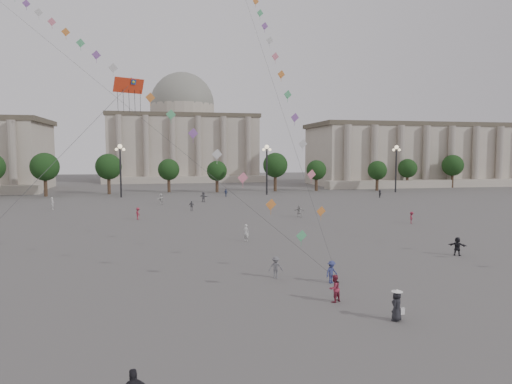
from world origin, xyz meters
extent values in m
plane|color=#4F4D4B|center=(0.00, 0.00, 0.00)|extent=(360.00, 360.00, 0.00)
cube|color=#ACA090|center=(75.00, 95.00, 8.00)|extent=(80.00, 22.00, 16.00)
cube|color=#50493B|center=(75.00, 95.00, 16.60)|extent=(81.60, 22.44, 1.20)
cube|color=#ACA090|center=(75.00, 82.00, 1.00)|extent=(84.00, 4.00, 2.00)
cube|color=#ACA090|center=(0.00, 130.00, 10.00)|extent=(46.00, 30.00, 20.00)
cube|color=#50493B|center=(0.00, 130.00, 20.60)|extent=(46.92, 30.60, 1.20)
cube|color=#ACA090|center=(0.00, 113.00, 1.00)|extent=(48.30, 4.00, 2.00)
cylinder|color=#ACA090|center=(0.00, 130.00, 22.50)|extent=(21.00, 21.00, 5.00)
sphere|color=gray|center=(0.00, 130.00, 25.00)|extent=(21.00, 21.00, 21.00)
cylinder|color=#3A2D1D|center=(-30.00, 78.00, 1.76)|extent=(0.70, 0.70, 3.52)
sphere|color=black|center=(-30.00, 78.00, 5.44)|extent=(5.12, 5.12, 5.12)
cylinder|color=#3A2D1D|center=(-18.00, 78.00, 1.76)|extent=(0.70, 0.70, 3.52)
sphere|color=black|center=(-18.00, 78.00, 5.44)|extent=(5.12, 5.12, 5.12)
cylinder|color=#3A2D1D|center=(-6.00, 78.00, 1.76)|extent=(0.70, 0.70, 3.52)
sphere|color=black|center=(-6.00, 78.00, 5.44)|extent=(5.12, 5.12, 5.12)
cylinder|color=#3A2D1D|center=(6.00, 78.00, 1.76)|extent=(0.70, 0.70, 3.52)
sphere|color=black|center=(6.00, 78.00, 5.44)|extent=(5.12, 5.12, 5.12)
cylinder|color=#3A2D1D|center=(18.00, 78.00, 1.76)|extent=(0.70, 0.70, 3.52)
sphere|color=black|center=(18.00, 78.00, 5.44)|extent=(5.12, 5.12, 5.12)
cylinder|color=#3A2D1D|center=(30.00, 78.00, 1.76)|extent=(0.70, 0.70, 3.52)
sphere|color=black|center=(30.00, 78.00, 5.44)|extent=(5.12, 5.12, 5.12)
cylinder|color=#3A2D1D|center=(42.00, 78.00, 1.76)|extent=(0.70, 0.70, 3.52)
sphere|color=black|center=(42.00, 78.00, 5.44)|extent=(5.12, 5.12, 5.12)
cylinder|color=#3A2D1D|center=(54.00, 78.00, 1.76)|extent=(0.70, 0.70, 3.52)
sphere|color=black|center=(54.00, 78.00, 5.44)|extent=(5.12, 5.12, 5.12)
cylinder|color=#3A2D1D|center=(66.00, 78.00, 1.76)|extent=(0.70, 0.70, 3.52)
sphere|color=black|center=(66.00, 78.00, 5.44)|extent=(5.12, 5.12, 5.12)
cylinder|color=#262628|center=(-15.00, 70.00, 5.00)|extent=(0.36, 0.36, 10.00)
sphere|color=#FFE5B2|center=(-15.00, 70.00, 10.20)|extent=(0.90, 0.90, 0.90)
sphere|color=#FFE5B2|center=(-15.70, 70.00, 9.60)|extent=(0.60, 0.60, 0.60)
sphere|color=#FFE5B2|center=(-14.30, 70.00, 9.60)|extent=(0.60, 0.60, 0.60)
cylinder|color=#262628|center=(15.00, 70.00, 5.00)|extent=(0.36, 0.36, 10.00)
sphere|color=#FFE5B2|center=(15.00, 70.00, 10.20)|extent=(0.90, 0.90, 0.90)
sphere|color=#FFE5B2|center=(14.30, 70.00, 9.60)|extent=(0.60, 0.60, 0.60)
sphere|color=#FFE5B2|center=(15.70, 70.00, 9.60)|extent=(0.60, 0.60, 0.60)
cylinder|color=#262628|center=(45.00, 70.00, 5.00)|extent=(0.36, 0.36, 10.00)
sphere|color=#FFE5B2|center=(45.00, 70.00, 10.20)|extent=(0.90, 0.90, 0.90)
sphere|color=#FFE5B2|center=(44.30, 70.00, 9.60)|extent=(0.60, 0.60, 0.60)
sphere|color=#FFE5B2|center=(45.70, 70.00, 9.60)|extent=(0.60, 0.60, 0.60)
imported|color=navy|center=(5.92, 68.00, 0.76)|extent=(0.97, 0.74, 1.53)
imported|color=black|center=(18.14, 9.83, 0.81)|extent=(1.45, 1.34, 1.62)
imported|color=silver|center=(-7.10, 55.64, 0.94)|extent=(1.26, 1.81, 1.88)
imported|color=#5D5D61|center=(1.04, 5.99, 0.78)|extent=(1.08, 0.73, 1.55)
imported|color=#B8B7B4|center=(11.81, 35.75, 0.84)|extent=(1.62, 0.81, 1.68)
imported|color=maroon|center=(23.94, 27.11, 0.75)|extent=(1.01, 1.11, 1.49)
imported|color=#222227|center=(35.81, 59.35, 0.74)|extent=(1.17, 1.37, 1.49)
imported|color=silver|center=(-23.80, 51.51, 0.97)|extent=(0.67, 0.82, 1.94)
imported|color=slate|center=(0.48, 58.08, 0.93)|extent=(1.65, 1.57, 1.87)
imported|color=silver|center=(1.41, 19.84, 0.86)|extent=(0.74, 0.73, 1.72)
imported|color=slate|center=(-2.45, 45.64, 0.77)|extent=(0.94, 0.49, 1.54)
imported|color=#9D2B3D|center=(-10.03, 37.60, 0.80)|extent=(0.96, 1.19, 1.61)
imported|color=maroon|center=(3.19, 0.26, 0.82)|extent=(0.99, 0.92, 1.64)
imported|color=navy|center=(4.45, 4.02, 0.77)|extent=(1.15, 0.96, 1.55)
imported|color=black|center=(5.29, -3.27, 0.82)|extent=(0.94, 0.92, 1.64)
cone|color=white|center=(5.29, -3.27, 1.62)|extent=(0.52, 0.52, 0.14)
cylinder|color=white|center=(5.29, -3.27, 1.56)|extent=(0.60, 0.60, 0.02)
cube|color=white|center=(5.54, -3.42, 0.55)|extent=(0.22, 0.10, 0.35)
cube|color=red|center=(-8.98, 10.00, 13.69)|extent=(2.20, 1.46, 1.02)
cube|color=#188628|center=(-9.33, 9.96, 13.94)|extent=(0.40, 0.33, 0.34)
cube|color=#1B4497|center=(-8.63, 9.96, 13.94)|extent=(0.40, 0.33, 0.34)
sphere|color=gold|center=(-9.33, 9.92, 13.94)|extent=(0.20, 0.20, 0.20)
sphere|color=gold|center=(-8.63, 9.92, 13.94)|extent=(0.20, 0.20, 0.20)
cylinder|color=#3F3F3F|center=(-13.57, 4.34, 7.65)|extent=(0.02, 0.02, 18.93)
cylinder|color=#3F3F3F|center=(-18.26, 24.23, 20.41)|extent=(0.02, 0.02, 74.63)
cube|color=#54B779|center=(1.66, 1.97, 3.73)|extent=(0.76, 0.25, 0.76)
cube|color=orange|center=(0.13, 3.69, 5.51)|extent=(0.76, 0.25, 0.76)
cube|color=pink|center=(-1.40, 5.40, 7.17)|extent=(0.76, 0.25, 0.76)
cube|color=silver|center=(-2.93, 7.11, 8.74)|extent=(0.76, 0.25, 0.76)
cube|color=#8F56AD|center=(-4.47, 8.82, 10.25)|extent=(0.76, 0.25, 0.76)
cube|color=#54B779|center=(-6.00, 10.53, 11.71)|extent=(0.76, 0.25, 0.76)
cube|color=orange|center=(-7.53, 12.25, 13.14)|extent=(0.76, 0.25, 0.76)
cube|color=pink|center=(-9.06, 13.96, 14.54)|extent=(0.76, 0.25, 0.76)
cube|color=silver|center=(-10.60, 15.67, 15.92)|extent=(0.76, 0.25, 0.76)
cube|color=#8F56AD|center=(-12.13, 17.38, 17.27)|extent=(0.76, 0.25, 0.76)
cube|color=#54B779|center=(-13.66, 19.09, 18.60)|extent=(0.76, 0.25, 0.76)
cube|color=orange|center=(-15.19, 20.81, 19.91)|extent=(0.76, 0.25, 0.76)
cube|color=pink|center=(-16.72, 22.52, 21.20)|extent=(0.76, 0.25, 0.76)
cube|color=silver|center=(-18.26, 24.23, 22.49)|extent=(0.76, 0.25, 0.76)
cube|color=#8F56AD|center=(-19.79, 25.94, 23.75)|extent=(0.76, 0.25, 0.76)
cube|color=orange|center=(4.40, 6.10, 4.67)|extent=(0.76, 0.25, 0.76)
cube|color=pink|center=(4.34, 8.19, 7.21)|extent=(0.76, 0.25, 0.76)
cube|color=silver|center=(4.29, 10.27, 9.56)|extent=(0.76, 0.25, 0.76)
cube|color=#8F56AD|center=(4.24, 12.36, 11.79)|extent=(0.76, 0.25, 0.76)
cube|color=#54B779|center=(4.18, 14.44, 13.94)|extent=(0.76, 0.25, 0.76)
cube|color=orange|center=(4.13, 16.53, 16.03)|extent=(0.76, 0.25, 0.76)
cube|color=pink|center=(4.08, 18.62, 18.06)|extent=(0.76, 0.25, 0.76)
cube|color=silver|center=(4.02, 20.70, 20.05)|extent=(0.76, 0.25, 0.76)
cube|color=#8F56AD|center=(3.97, 22.79, 22.01)|extent=(0.76, 0.25, 0.76)
cube|color=#54B779|center=(3.91, 24.87, 23.93)|extent=(0.76, 0.25, 0.76)
cube|color=orange|center=(3.86, 26.96, 25.82)|extent=(0.76, 0.25, 0.76)
camera|label=1|loc=(-6.64, -24.68, 8.78)|focal=32.00mm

